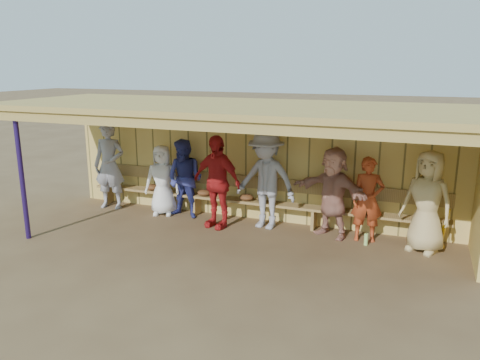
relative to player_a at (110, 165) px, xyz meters
name	(u,v)px	position (x,y,z in m)	size (l,w,h in m)	color
ground	(233,238)	(3.33, -0.81, -0.98)	(90.00, 90.00, 0.00)	brown
player_a	(110,165)	(0.00, 0.00, 0.00)	(0.72, 0.47, 1.96)	#9898A0
player_b	(162,180)	(1.35, 0.00, -0.22)	(0.75, 0.49, 1.53)	white
player_c	(185,179)	(1.90, 0.00, -0.14)	(0.82, 0.64, 1.68)	navy
player_d	(216,182)	(2.77, -0.30, -0.05)	(1.09, 0.45, 1.86)	red
player_e	(266,180)	(3.69, 0.00, 0.00)	(1.26, 0.73, 1.96)	#9898A0
player_f	(333,192)	(5.01, 0.00, -0.12)	(1.59, 0.51, 1.72)	tan
player_g	(368,200)	(5.65, 0.00, -0.20)	(0.57, 0.38, 1.57)	#A83C1B
player_h	(427,202)	(6.65, -0.16, -0.08)	(0.88, 0.57, 1.79)	tan
dugout_structure	(265,145)	(3.72, -0.12, 0.71)	(8.80, 3.20, 2.50)	#DBBA5D
bench	(253,196)	(3.33, 0.31, -0.45)	(7.60, 0.34, 0.93)	#9D7C43
dugout_equipment	(232,197)	(2.90, 0.18, -0.49)	(6.23, 0.62, 0.80)	yellow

